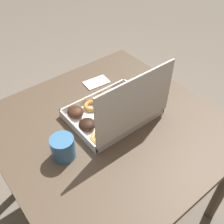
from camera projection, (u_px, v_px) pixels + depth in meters
The scene contains 5 objects.
ground_plane at pixel (110, 203), 1.69m from camera, with size 8.00×8.00×0.00m, color #6B6054.
dining_table at pixel (110, 139), 1.27m from camera, with size 0.98×0.98×0.73m.
donut_box at pixel (114, 111), 1.20m from camera, with size 0.40×0.30×0.30m.
coffee_mug at pixel (63, 147), 1.04m from camera, with size 0.10×0.10×0.10m.
paper_napkin at pixel (97, 82), 1.44m from camera, with size 0.14×0.10×0.01m.
Camera 1 is at (0.52, 0.66, 1.58)m, focal length 42.00 mm.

